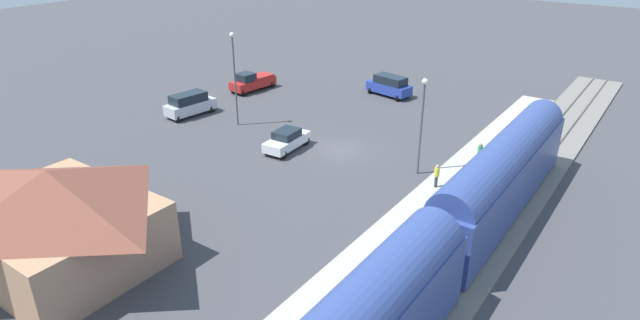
% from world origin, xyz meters
% --- Properties ---
extents(ground_plane, '(200.00, 200.00, 0.00)m').
position_xyz_m(ground_plane, '(0.00, 0.00, 0.00)').
color(ground_plane, '#424247').
extents(railway_track, '(4.80, 70.00, 0.30)m').
position_xyz_m(railway_track, '(-14.00, 0.00, 0.09)').
color(railway_track, slate).
rests_on(railway_track, ground).
extents(platform, '(3.20, 46.00, 0.30)m').
position_xyz_m(platform, '(-10.00, 0.00, 0.15)').
color(platform, '#B7B2A8').
rests_on(platform, ground).
extents(station_building, '(10.85, 8.93, 5.70)m').
position_xyz_m(station_building, '(4.00, 22.00, 2.96)').
color(station_building, tan).
rests_on(station_building, ground).
extents(pedestrian_on_platform, '(0.36, 0.36, 1.71)m').
position_xyz_m(pedestrian_on_platform, '(-9.46, 2.14, 1.28)').
color(pedestrian_on_platform, '#333338').
rests_on(pedestrian_on_platform, platform).
extents(pedestrian_waiting_far, '(0.36, 0.36, 1.71)m').
position_xyz_m(pedestrian_waiting_far, '(-10.54, -3.45, 1.28)').
color(pedestrian_waiting_far, brown).
rests_on(pedestrian_waiting_far, platform).
extents(sedan_white, '(2.12, 4.61, 1.74)m').
position_xyz_m(sedan_white, '(3.66, 2.43, 0.88)').
color(sedan_white, white).
rests_on(sedan_white, ground).
extents(pickup_red, '(2.53, 5.58, 2.14)m').
position_xyz_m(pickup_red, '(17.19, -8.47, 1.03)').
color(pickup_red, red).
rests_on(pickup_red, ground).
extents(suv_blue, '(5.17, 3.06, 2.22)m').
position_xyz_m(suv_blue, '(3.76, -15.51, 1.15)').
color(suv_blue, '#283D9E').
rests_on(suv_blue, ground).
extents(suv_silver, '(2.57, 5.11, 2.22)m').
position_xyz_m(suv_silver, '(16.64, 1.18, 1.15)').
color(suv_silver, silver).
rests_on(suv_silver, ground).
extents(light_pole_near_platform, '(0.44, 0.44, 7.38)m').
position_xyz_m(light_pole_near_platform, '(-7.20, 0.32, 4.67)').
color(light_pole_near_platform, '#515156').
rests_on(light_pole_near_platform, ground).
extents(light_pole_lot_center, '(0.44, 0.44, 8.56)m').
position_xyz_m(light_pole_lot_center, '(11.03, 0.49, 5.31)').
color(light_pole_lot_center, '#515156').
rests_on(light_pole_lot_center, ground).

